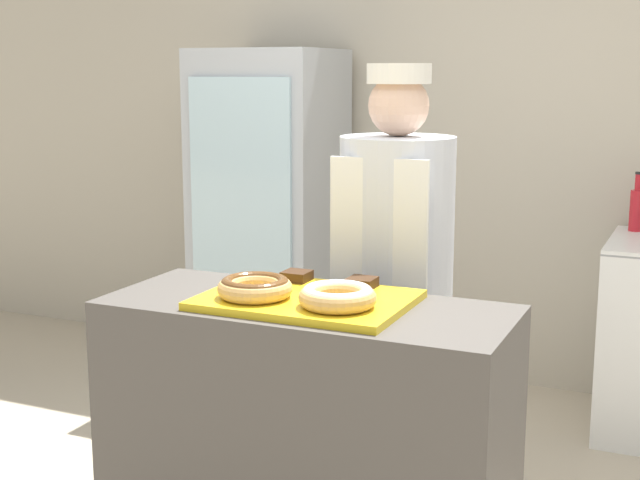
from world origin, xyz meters
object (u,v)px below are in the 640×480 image
object	(u,v)px
baker_person	(395,284)
beverage_fridge	(270,216)
serving_tray	(307,300)
donut_chocolate_glaze	(255,287)
donut_light_glaze	(338,296)
brownie_back_right	(362,283)
brownie_back_left	(297,276)
bottle_red	(636,208)

from	to	relation	value
baker_person	beverage_fridge	xyz separation A→B (m)	(-1.10, 1.14, 0.01)
serving_tray	donut_chocolate_glaze	distance (m)	0.16
beverage_fridge	donut_light_glaze	bearing A→B (deg)	-57.48
donut_chocolate_glaze	baker_person	xyz separation A→B (m)	(0.21, 0.67, -0.12)
brownie_back_right	donut_chocolate_glaze	bearing A→B (deg)	-135.19
donut_chocolate_glaze	brownie_back_left	distance (m)	0.25
donut_light_glaze	beverage_fridge	world-z (taller)	beverage_fridge
donut_chocolate_glaze	brownie_back_left	world-z (taller)	donut_chocolate_glaze
donut_chocolate_glaze	serving_tray	bearing A→B (deg)	30.18
beverage_fridge	bottle_red	bearing A→B (deg)	6.77
donut_chocolate_glaze	brownie_back_right	world-z (taller)	donut_chocolate_glaze
brownie_back_left	beverage_fridge	bearing A→B (deg)	120.08
serving_tray	donut_chocolate_glaze	world-z (taller)	donut_chocolate_glaze
donut_light_glaze	beverage_fridge	size ratio (longest dim) A/B	0.13
serving_tray	donut_light_glaze	distance (m)	0.16
brownie_back_right	beverage_fridge	size ratio (longest dim) A/B	0.05
brownie_back_left	bottle_red	world-z (taller)	bottle_red
brownie_back_left	beverage_fridge	xyz separation A→B (m)	(-0.90, 1.56, -0.09)
baker_person	brownie_back_left	bearing A→B (deg)	-114.27
donut_light_glaze	bottle_red	bearing A→B (deg)	72.23
serving_tray	donut_light_glaze	world-z (taller)	donut_light_glaze
donut_chocolate_glaze	bottle_red	distance (m)	2.22
serving_tray	bottle_red	distance (m)	2.10
donut_chocolate_glaze	beverage_fridge	bearing A→B (deg)	116.02
brownie_back_left	donut_light_glaze	bearing A→B (deg)	-44.81
donut_light_glaze	brownie_back_right	bearing A→B (deg)	94.87
brownie_back_right	bottle_red	bearing A→B (deg)	69.34
serving_tray	brownie_back_left	bearing A→B (deg)	124.01
serving_tray	brownie_back_right	distance (m)	0.21
serving_tray	brownie_back_left	world-z (taller)	brownie_back_left
serving_tray	donut_chocolate_glaze	size ratio (longest dim) A/B	2.73
serving_tray	baker_person	bearing A→B (deg)	82.57
serving_tray	donut_light_glaze	bearing A→B (deg)	-30.18
brownie_back_right	beverage_fridge	world-z (taller)	beverage_fridge
brownie_back_right	bottle_red	distance (m)	1.90
donut_chocolate_glaze	beverage_fridge	xyz separation A→B (m)	(-0.88, 1.81, -0.11)
brownie_back_right	beverage_fridge	distance (m)	1.93
serving_tray	bottle_red	size ratio (longest dim) A/B	2.26
baker_person	bottle_red	bearing A→B (deg)	62.41
baker_person	beverage_fridge	distance (m)	1.58
serving_tray	bottle_red	world-z (taller)	bottle_red
donut_light_glaze	baker_person	bearing A→B (deg)	94.91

